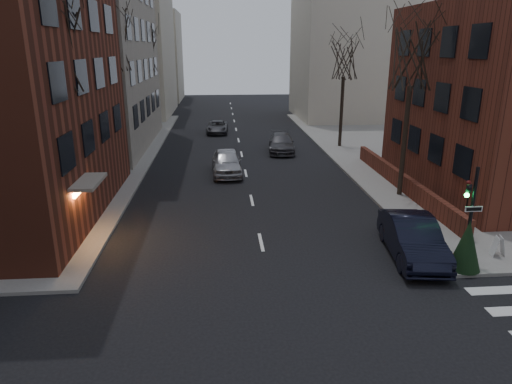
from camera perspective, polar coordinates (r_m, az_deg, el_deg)
The scene contains 18 objects.
low_wall_right at distance 29.35m, azimuth 17.75°, elevation 1.30°, with size 0.35×16.00×1.00m, color #5F281B.
building_distant_la at distance 63.44m, azimuth -17.43°, elevation 17.35°, with size 14.00×16.00×18.00m, color #BAB09E.
building_distant_ra at distance 59.45m, azimuth 12.34°, elevation 16.79°, with size 14.00×14.00×16.00m, color #BAB09E.
building_distant_lb at distance 79.85m, azimuth -13.19°, elevation 16.14°, with size 10.00×12.00×14.00m, color #BAB09E.
traffic_signal at distance 19.85m, azimuth 25.02°, elevation -3.44°, with size 0.76×0.44×4.00m.
tree_left_a at distance 22.19m, azimuth -24.09°, elevation 16.15°, with size 4.18×4.18×10.26m.
tree_left_b at distance 33.79m, azimuth -17.45°, elevation 17.61°, with size 4.40×4.40×10.80m.
tree_left_c at distance 47.57m, azimuth -13.67°, elevation 16.62°, with size 3.96×3.96×9.72m.
tree_right_a at distance 27.17m, azimuth 19.02°, elevation 15.77°, with size 3.96×3.96×9.72m.
tree_right_b at distance 40.45m, azimuth 10.99°, elevation 16.06°, with size 3.74×3.74×9.18m.
streetlamp_near at distance 30.05m, azimuth -17.11°, elevation 8.75°, with size 0.36×0.36×6.28m.
streetlamp_far at distance 49.64m, azimuth -12.30°, elevation 12.34°, with size 0.36×0.36×6.28m.
parked_sedan at distance 20.29m, azimuth 18.98°, elevation -5.45°, with size 1.83×5.24×1.72m, color black.
car_lane_silver at distance 31.89m, azimuth -3.69°, elevation 3.77°, with size 2.02×5.03×1.71m, color #A3A3A8.
car_lane_gray at distance 38.83m, azimuth 3.19°, elevation 6.13°, with size 2.10×5.17×1.50m, color #3D3D41.
car_lane_far at distance 47.69m, azimuth -4.86°, elevation 8.09°, with size 2.06×4.46×1.24m, color #424247.
sandwich_board at distance 21.66m, azimuth 28.03°, elevation -5.98°, with size 0.37×0.52×0.84m, color silver.
evergreen_shrub at distance 19.62m, azimuth 24.85°, elevation -6.04°, with size 1.21×1.21×2.01m, color black.
Camera 1 is at (-1.75, -7.04, 8.49)m, focal length 32.00 mm.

